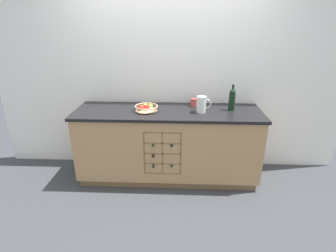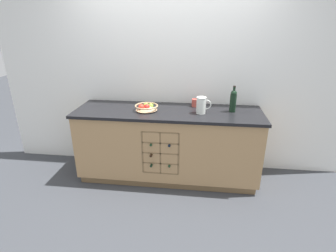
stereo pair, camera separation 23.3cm
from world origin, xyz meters
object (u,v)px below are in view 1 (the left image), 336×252
white_pitcher (202,104)px  standing_wine_bottle (232,99)px  ceramic_mug (194,102)px  fruit_bowl (146,108)px

white_pitcher → standing_wine_bottle: standing_wine_bottle is taller
ceramic_mug → standing_wine_bottle: bearing=-18.6°
ceramic_mug → standing_wine_bottle: standing_wine_bottle is taller
fruit_bowl → white_pitcher: white_pitcher is taller
white_pitcher → standing_wine_bottle: bearing=16.4°
ceramic_mug → white_pitcher: bearing=-74.0°
white_pitcher → ceramic_mug: bearing=106.0°
ceramic_mug → standing_wine_bottle: (0.44, -0.15, 0.09)m
standing_wine_bottle → white_pitcher: bearing=-163.6°
standing_wine_bottle → ceramic_mug: bearing=161.4°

